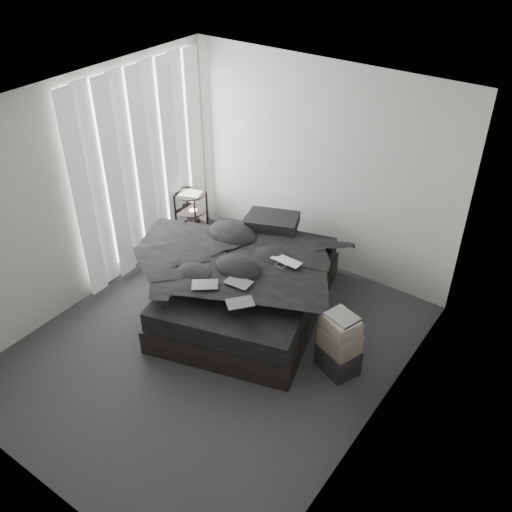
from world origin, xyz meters
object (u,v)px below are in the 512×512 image
Objects in this scene: bed at (248,299)px; side_stand at (192,218)px; laptop at (284,257)px; box_lower at (338,358)px.

side_stand reaches higher than bed.
side_stand is at bearing 137.33° from bed.
side_stand is at bearing 164.43° from laptop.
laptop is 0.88× the size of box_lower.
laptop is (0.37, 0.16, 0.64)m from bed.
side_stand reaches higher than box_lower.
bed is 5.51× the size of box_lower.
bed is at bearing -154.50° from laptop.
bed is 0.76m from laptop.
side_stand is 1.88× the size of box_lower.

